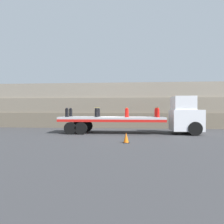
% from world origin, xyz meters
% --- Properties ---
extents(ground_plane, '(120.00, 120.00, 0.00)m').
position_xyz_m(ground_plane, '(0.00, 0.00, 0.00)').
color(ground_plane, '#38383A').
extents(rock_cliff, '(60.00, 3.30, 4.71)m').
position_xyz_m(rock_cliff, '(0.00, 6.17, 2.36)').
color(rock_cliff, '#665B4C').
rests_on(rock_cliff, ground_plane).
extents(truck_cab, '(2.28, 2.61, 2.96)m').
position_xyz_m(truck_cab, '(5.89, 0.00, 1.44)').
color(truck_cab, silver).
rests_on(truck_cab, ground_plane).
extents(flatbed_trailer, '(8.41, 2.60, 1.33)m').
position_xyz_m(flatbed_trailer, '(-0.63, 0.00, 1.06)').
color(flatbed_trailer, '#B2B2B7').
rests_on(flatbed_trailer, ground_plane).
extents(fire_hydrant_black_near_0, '(0.34, 0.52, 0.74)m').
position_xyz_m(fire_hydrant_black_near_0, '(-3.60, -0.55, 1.69)').
color(fire_hydrant_black_near_0, black).
rests_on(fire_hydrant_black_near_0, flatbed_trailer).
extents(fire_hydrant_black_far_0, '(0.34, 0.52, 0.74)m').
position_xyz_m(fire_hydrant_black_far_0, '(-3.60, 0.55, 1.69)').
color(fire_hydrant_black_far_0, black).
rests_on(fire_hydrant_black_far_0, flatbed_trailer).
extents(fire_hydrant_black_near_1, '(0.34, 0.52, 0.74)m').
position_xyz_m(fire_hydrant_black_near_1, '(-1.20, -0.55, 1.69)').
color(fire_hydrant_black_near_1, black).
rests_on(fire_hydrant_black_near_1, flatbed_trailer).
extents(fire_hydrant_black_far_1, '(0.34, 0.52, 0.74)m').
position_xyz_m(fire_hydrant_black_far_1, '(-1.20, 0.55, 1.69)').
color(fire_hydrant_black_far_1, black).
rests_on(fire_hydrant_black_far_1, flatbed_trailer).
extents(fire_hydrant_red_near_2, '(0.34, 0.52, 0.74)m').
position_xyz_m(fire_hydrant_red_near_2, '(1.20, -0.55, 1.69)').
color(fire_hydrant_red_near_2, red).
rests_on(fire_hydrant_red_near_2, flatbed_trailer).
extents(fire_hydrant_red_far_2, '(0.34, 0.52, 0.74)m').
position_xyz_m(fire_hydrant_red_far_2, '(1.20, 0.55, 1.69)').
color(fire_hydrant_red_far_2, red).
rests_on(fire_hydrant_red_far_2, flatbed_trailer).
extents(fire_hydrant_red_near_3, '(0.34, 0.52, 0.74)m').
position_xyz_m(fire_hydrant_red_near_3, '(3.60, -0.55, 1.69)').
color(fire_hydrant_red_near_3, red).
rests_on(fire_hydrant_red_near_3, flatbed_trailer).
extents(fire_hydrant_red_far_3, '(0.34, 0.52, 0.74)m').
position_xyz_m(fire_hydrant_red_far_3, '(3.60, 0.55, 1.69)').
color(fire_hydrant_red_far_3, red).
rests_on(fire_hydrant_red_far_3, flatbed_trailer).
extents(cargo_strap_rear, '(0.05, 2.70, 0.01)m').
position_xyz_m(cargo_strap_rear, '(-1.20, 0.00, 2.08)').
color(cargo_strap_rear, yellow).
rests_on(cargo_strap_rear, fire_hydrant_black_near_1).
extents(cargo_strap_middle, '(0.05, 2.70, 0.01)m').
position_xyz_m(cargo_strap_middle, '(1.20, 0.00, 2.08)').
color(cargo_strap_middle, yellow).
rests_on(cargo_strap_middle, fire_hydrant_red_near_2).
extents(cargo_strap_front, '(0.05, 2.70, 0.01)m').
position_xyz_m(cargo_strap_front, '(3.60, 0.00, 2.08)').
color(cargo_strap_front, yellow).
rests_on(cargo_strap_front, fire_hydrant_red_near_3).
extents(traffic_cone, '(0.40, 0.40, 0.61)m').
position_xyz_m(traffic_cone, '(1.28, -5.02, 0.29)').
color(traffic_cone, black).
rests_on(traffic_cone, ground_plane).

